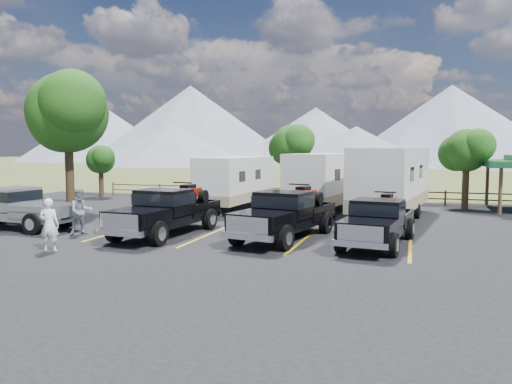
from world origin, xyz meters
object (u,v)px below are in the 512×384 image
(pickup_silver, at_px, (16,207))
(person_a, at_px, (49,225))
(trailer_right, at_px, (391,182))
(rig_center, at_px, (286,213))
(person_b, at_px, (81,211))
(tree_big_nw, at_px, (67,113))
(rig_left, at_px, (167,210))
(trailer_left, at_px, (236,182))
(trailer_center, at_px, (327,181))
(rig_right, at_px, (379,220))

(pickup_silver, bearing_deg, person_a, 57.83)
(trailer_right, height_order, person_a, trailer_right)
(rig_center, relative_size, person_b, 3.41)
(pickup_silver, height_order, person_b, person_b)
(tree_big_nw, height_order, person_b, tree_big_nw)
(tree_big_nw, relative_size, trailer_right, 0.76)
(rig_left, xyz_separation_m, pickup_silver, (-7.18, -0.60, -0.06))
(rig_left, bearing_deg, person_b, -159.11)
(rig_left, bearing_deg, tree_big_nw, 153.71)
(trailer_left, distance_m, pickup_silver, 11.96)
(trailer_right, bearing_deg, trailer_center, 162.53)
(pickup_silver, distance_m, person_a, 6.03)
(rig_center, height_order, person_a, rig_center)
(person_b, bearing_deg, person_a, -118.89)
(trailer_center, bearing_deg, person_b, -118.98)
(pickup_silver, relative_size, person_b, 3.25)
(tree_big_nw, bearing_deg, rig_left, -30.84)
(pickup_silver, bearing_deg, tree_big_nw, -158.90)
(rig_right, xyz_separation_m, trailer_left, (-8.77, 8.78, 0.68))
(trailer_right, bearing_deg, rig_left, -128.78)
(rig_center, distance_m, person_a, 8.71)
(rig_left, relative_size, trailer_right, 0.63)
(rig_left, height_order, trailer_left, trailer_left)
(rig_right, bearing_deg, rig_left, -169.68)
(rig_right, distance_m, trailer_left, 12.43)
(pickup_silver, relative_size, person_a, 3.38)
(trailer_right, bearing_deg, rig_right, -82.47)
(tree_big_nw, height_order, rig_center, tree_big_nw)
(rig_left, bearing_deg, trailer_center, 67.36)
(rig_right, bearing_deg, tree_big_nw, 171.90)
(trailer_left, distance_m, trailer_right, 8.97)
(person_a, bearing_deg, rig_center, -161.64)
(tree_big_nw, distance_m, rig_left, 11.36)
(person_b, bearing_deg, trailer_center, 3.84)
(rig_center, distance_m, trailer_left, 10.00)
(rig_left, xyz_separation_m, rig_right, (8.47, 0.37, -0.10))
(tree_big_nw, relative_size, trailer_center, 0.83)
(trailer_left, bearing_deg, rig_right, -41.82)
(rig_right, height_order, trailer_center, trailer_center)
(rig_right, xyz_separation_m, person_b, (-11.93, -1.39, 0.05))
(person_a, bearing_deg, trailer_center, -133.15)
(tree_big_nw, relative_size, pickup_silver, 1.25)
(rig_right, distance_m, pickup_silver, 15.68)
(trailer_left, xyz_separation_m, trailer_right, (8.89, -1.20, 0.27))
(trailer_center, relative_size, person_b, 4.93)
(trailer_center, height_order, person_b, trailer_center)
(rig_center, height_order, trailer_center, trailer_center)
(tree_big_nw, xyz_separation_m, rig_left, (8.94, -5.34, -4.54))
(rig_left, relative_size, trailer_left, 0.73)
(rig_right, height_order, pickup_silver, rig_right)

